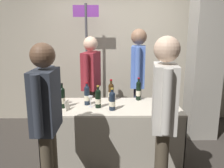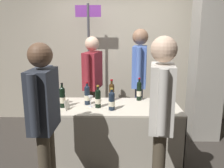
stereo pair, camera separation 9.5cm
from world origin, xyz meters
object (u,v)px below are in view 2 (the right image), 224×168
object	(u,v)px
vendor_presenter	(139,73)
featured_wine_bottle	(112,92)
concrete_pillar	(210,33)
tasting_table	(112,122)
taster_foreground_right	(161,110)
booth_signpost	(89,54)
display_bottle_0	(112,101)
wine_glass_mid	(63,96)
wine_glass_near_taster	(58,96)
wine_glass_near_vendor	(91,99)

from	to	relation	value
vendor_presenter	featured_wine_bottle	bearing A→B (deg)	-38.15
vendor_presenter	concrete_pillar	bearing A→B (deg)	102.32
tasting_table	taster_foreground_right	world-z (taller)	taster_foreground_right
taster_foreground_right	booth_signpost	bearing A→B (deg)	32.25
display_bottle_0	vendor_presenter	world-z (taller)	vendor_presenter
wine_glass_mid	booth_signpost	world-z (taller)	booth_signpost
featured_wine_bottle	concrete_pillar	bearing A→B (deg)	18.15
vendor_presenter	taster_foreground_right	distance (m)	1.59
featured_wine_bottle	taster_foreground_right	size ratio (longest dim) A/B	0.18
tasting_table	booth_signpost	bearing A→B (deg)	110.19
display_bottle_0	taster_foreground_right	distance (m)	0.90
wine_glass_mid	taster_foreground_right	bearing A→B (deg)	-41.23
featured_wine_bottle	wine_glass_near_taster	xyz separation A→B (m)	(-0.75, -0.12, -0.03)
vendor_presenter	booth_signpost	size ratio (longest dim) A/B	0.81
tasting_table	vendor_presenter	xyz separation A→B (m)	(0.42, 0.66, 0.56)
display_bottle_0	wine_glass_near_vendor	world-z (taller)	display_bottle_0
concrete_pillar	booth_signpost	world-z (taller)	concrete_pillar
display_bottle_0	booth_signpost	world-z (taller)	booth_signpost
tasting_table	wine_glass_mid	bearing A→B (deg)	173.12
featured_wine_bottle	taster_foreground_right	world-z (taller)	taster_foreground_right
concrete_pillar	wine_glass_near_vendor	world-z (taller)	concrete_pillar
concrete_pillar	wine_glass_near_vendor	xyz separation A→B (m)	(-1.79, -0.79, -0.85)
display_bottle_0	taster_foreground_right	bearing A→B (deg)	-57.99
wine_glass_near_taster	taster_foreground_right	world-z (taller)	taster_foreground_right
concrete_pillar	vendor_presenter	size ratio (longest dim) A/B	1.93
vendor_presenter	booth_signpost	world-z (taller)	booth_signpost
taster_foreground_right	display_bottle_0	bearing A→B (deg)	40.93
booth_signpost	tasting_table	bearing A→B (deg)	-69.81
wine_glass_near_vendor	wine_glass_near_taster	world-z (taller)	wine_glass_near_vendor
taster_foreground_right	concrete_pillar	bearing A→B (deg)	-22.66
booth_signpost	taster_foreground_right	bearing A→B (deg)	-66.67
tasting_table	wine_glass_mid	world-z (taller)	wine_glass_mid
featured_wine_bottle	taster_foreground_right	bearing A→B (deg)	-67.55
display_bottle_0	wine_glass_near_taster	distance (m)	0.82
concrete_pillar	wine_glass_near_taster	xyz separation A→B (m)	(-2.27, -0.62, -0.86)
display_bottle_0	tasting_table	bearing A→B (deg)	90.66
featured_wine_bottle	vendor_presenter	bearing A→B (deg)	43.82
display_bottle_0	wine_glass_near_vendor	xyz separation A→B (m)	(-0.28, 0.13, -0.02)
concrete_pillar	wine_glass_near_taster	world-z (taller)	concrete_pillar
concrete_pillar	tasting_table	world-z (taller)	concrete_pillar
display_bottle_0	vendor_presenter	bearing A→B (deg)	63.25
taster_foreground_right	booth_signpost	distance (m)	2.33
concrete_pillar	taster_foreground_right	distance (m)	2.08
featured_wine_bottle	wine_glass_near_vendor	distance (m)	0.40
wine_glass_mid	wine_glass_near_taster	distance (m)	0.10
wine_glass_near_vendor	vendor_presenter	world-z (taller)	vendor_presenter
wine_glass_mid	display_bottle_0	bearing A→B (deg)	-20.32
vendor_presenter	booth_signpost	bearing A→B (deg)	-113.49
wine_glass_near_vendor	wine_glass_mid	bearing A→B (deg)	162.43
tasting_table	wine_glass_near_vendor	distance (m)	0.44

